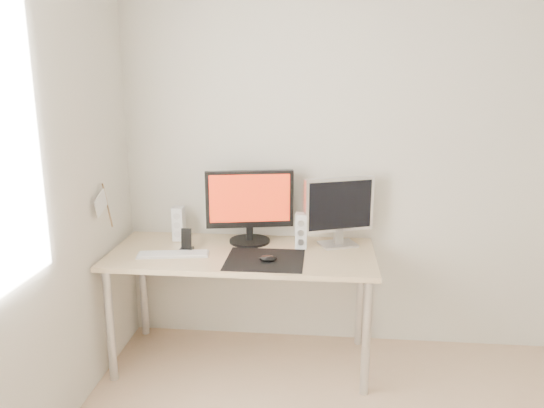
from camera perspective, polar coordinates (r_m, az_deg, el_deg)
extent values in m
plane|color=beige|center=(3.45, 13.09, 4.66)|extent=(3.50, 0.00, 3.50)
cube|color=black|center=(3.09, -0.76, -6.02)|extent=(0.45, 0.40, 0.00)
ellipsoid|color=black|center=(3.05, -0.45, -5.88)|extent=(0.10, 0.06, 0.04)
cube|color=#D1B587|center=(3.23, -3.24, -5.42)|extent=(1.60, 0.70, 0.03)
cylinder|color=silver|center=(3.31, -17.02, -12.41)|extent=(0.05, 0.05, 0.70)
cylinder|color=silver|center=(3.09, 10.11, -13.98)|extent=(0.05, 0.05, 0.70)
cylinder|color=silver|center=(3.80, -13.69, -8.65)|extent=(0.05, 0.05, 0.70)
cylinder|color=silver|center=(3.61, 9.43, -9.68)|extent=(0.05, 0.05, 0.70)
cylinder|color=black|center=(3.41, -2.41, -3.98)|extent=(0.31, 0.31, 0.02)
cylinder|color=black|center=(3.39, -2.42, -2.88)|extent=(0.06, 0.06, 0.12)
cube|color=black|center=(3.32, -2.43, 0.54)|extent=(0.55, 0.15, 0.36)
cube|color=#DC490B|center=(3.30, -2.41, 0.61)|extent=(0.49, 0.10, 0.30)
cube|color=silver|center=(3.36, 7.10, -4.32)|extent=(0.26, 0.23, 0.01)
cube|color=#A8A8AA|center=(3.35, 7.13, -3.38)|extent=(0.06, 0.06, 0.10)
cube|color=silver|center=(3.29, 7.23, -0.06)|extent=(0.43, 0.21, 0.34)
cube|color=black|center=(3.27, 7.38, -0.15)|extent=(0.38, 0.16, 0.30)
cube|color=white|center=(3.47, -10.01, -2.08)|extent=(0.07, 0.08, 0.22)
cylinder|color=silver|center=(3.45, -10.16, -3.23)|extent=(0.04, 0.01, 0.04)
cylinder|color=silver|center=(3.43, -10.20, -2.27)|extent=(0.04, 0.01, 0.04)
cylinder|color=silver|center=(3.42, -10.24, -1.31)|extent=(0.04, 0.01, 0.04)
cube|color=white|center=(3.27, 3.16, -2.90)|extent=(0.07, 0.08, 0.22)
cylinder|color=silver|center=(3.25, 3.11, -4.12)|extent=(0.04, 0.01, 0.04)
cylinder|color=#BABABC|center=(3.23, 3.12, -3.11)|extent=(0.04, 0.01, 0.04)
cylinder|color=silver|center=(3.21, 3.14, -2.09)|extent=(0.04, 0.01, 0.04)
cube|color=silver|center=(3.22, -10.58, -5.37)|extent=(0.43, 0.19, 0.01)
cube|color=white|center=(3.21, -10.59, -5.24)|extent=(0.41, 0.17, 0.01)
cube|color=black|center=(3.29, -9.16, -4.83)|extent=(0.08, 0.07, 0.02)
cube|color=black|center=(3.26, -9.20, -3.67)|extent=(0.06, 0.03, 0.12)
cylinder|color=#A57F54|center=(3.29, -17.27, -0.17)|extent=(0.01, 0.10, 0.29)
cube|color=white|center=(3.20, -17.91, 0.13)|extent=(0.00, 0.19, 0.15)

